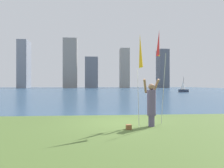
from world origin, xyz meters
TOP-DOWN VIEW (x-y plane):
  - ground at (0.00, 50.95)m, footprint 120.00×138.00m
  - person at (1.23, -0.95)m, footprint 0.74×0.55m
  - kite_flag_left at (0.67, -1.29)m, footprint 0.16×0.80m
  - kite_flag_right at (1.78, -0.19)m, footprint 0.16×1.22m
  - bag at (0.17, -1.46)m, footprint 0.21×0.21m
  - sailboat_3 at (18.77, 36.29)m, footprint 2.16×1.13m
  - skyline_tower_0 at (-36.96, 98.29)m, footprint 4.76×7.82m
  - skyline_tower_1 at (-14.15, 99.56)m, footprint 7.09×4.07m
  - skyline_tower_2 at (-3.14, 100.39)m, footprint 6.66×5.68m
  - skyline_tower_3 at (14.01, 97.94)m, footprint 4.72×5.88m
  - skyline_tower_4 at (34.42, 98.20)m, footprint 4.88×7.90m

SIDE VIEW (x-z plane):
  - ground at x=0.00m, z-range -0.12..0.00m
  - bag at x=0.17m, z-range 0.00..0.18m
  - person at x=1.23m, z-range -0.02..2.00m
  - sailboat_3 at x=18.77m, z-range -0.54..2.91m
  - kite_flag_left at x=0.67m, z-range 1.16..5.02m
  - kite_flag_right at x=1.78m, z-range 1.44..5.72m
  - skyline_tower_2 at x=-3.14m, z-range 0.00..16.07m
  - skyline_tower_4 at x=34.42m, z-range 0.00..20.03m
  - skyline_tower_3 at x=14.01m, z-range 0.00..20.36m
  - skyline_tower_0 at x=-36.96m, z-range 0.00..23.80m
  - skyline_tower_1 at x=-14.15m, z-range 0.00..25.62m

